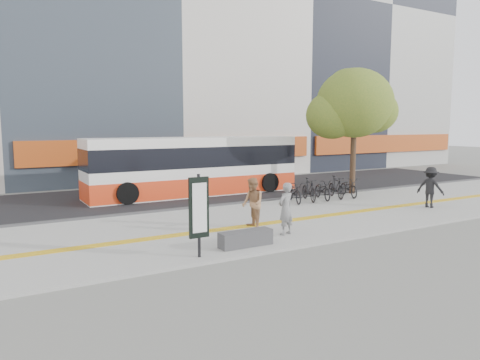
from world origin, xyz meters
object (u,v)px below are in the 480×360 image
signboard (199,209)px  bus (195,168)px  street_tree (353,105)px  bench (246,238)px  seated_woman (286,209)px  pedestrian_tan (253,203)px  pedestrian_dark (430,187)px

signboard → bus: size_ratio=0.21×
bus → street_tree: bearing=-27.9°
bench → seated_woman: bearing=17.3°
signboard → bus: bearing=66.2°
bench → pedestrian_tan: 2.36m
bench → pedestrian_dark: size_ratio=0.94×
seated_woman → bus: bearing=-112.6°
seated_woman → signboard: bearing=-2.0°
seated_woman → pedestrian_tan: (-0.44, 1.27, 0.02)m
bus → pedestrian_dark: bearing=-49.9°
signboard → bus: 10.94m
street_tree → pedestrian_dark: (0.06, -4.65, -3.58)m
pedestrian_dark → seated_woman: bearing=75.5°
bench → seated_woman: size_ratio=0.96×
bench → street_tree: (9.78, 6.02, 4.21)m
bench → signboard: 1.94m
bench → street_tree: street_tree is taller
bench → seated_woman: seated_woman is taller
bench → seated_woman: (1.80, 0.56, 0.60)m
bus → pedestrian_dark: bus is taller
pedestrian_tan → bus: bearing=178.4°
signboard → pedestrian_tan: bearing=35.8°
street_tree → pedestrian_tan: street_tree is taller
street_tree → bus: (-6.96, 3.68, -3.11)m
bench → signboard: signboard is taller
bus → seated_woman: (-1.02, -9.14, -0.49)m
signboard → street_tree: size_ratio=0.35×
pedestrian_tan → signboard: bearing=-45.2°
street_tree → signboard: bearing=-150.9°
signboard → bus: (4.42, 10.01, 0.04)m
seated_woman → pedestrian_dark: pedestrian_dark is taller
street_tree → pedestrian_tan: (-8.42, -4.20, -3.58)m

